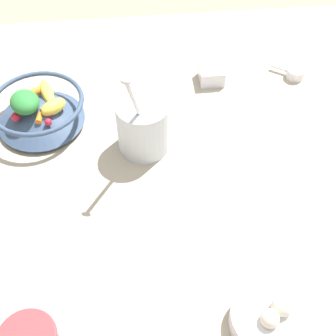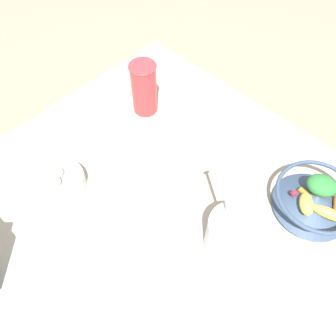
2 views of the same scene
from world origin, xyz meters
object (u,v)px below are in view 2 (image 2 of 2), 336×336
yogurt_tub (231,234)px  drinking_cup (144,88)px  garlic_bowl (61,181)px  fruit_bowl (315,199)px

yogurt_tub → drinking_cup: size_ratio=1.51×
yogurt_tub → drinking_cup: 0.47m
drinking_cup → garlic_bowl: 0.34m
fruit_bowl → garlic_bowl: bearing=-51.8°
fruit_bowl → drinking_cup: 0.53m
yogurt_tub → garlic_bowl: size_ratio=2.10×
fruit_bowl → yogurt_tub: bearing=-21.9°
garlic_bowl → fruit_bowl: bearing=128.2°
fruit_bowl → yogurt_tub: yogurt_tub is taller
fruit_bowl → garlic_bowl: 0.61m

